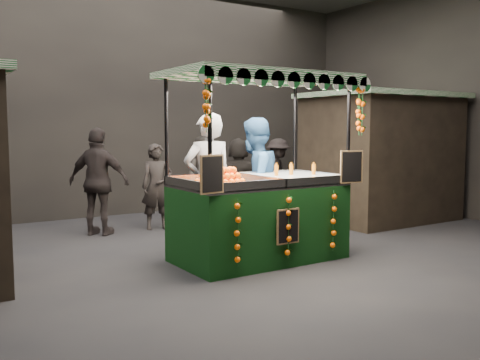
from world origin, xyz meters
TOP-DOWN VIEW (x-y plane):
  - ground at (0.00, 0.00)m, footprint 12.00×12.00m
  - market_hall at (0.00, 0.00)m, footprint 12.10×10.10m
  - neighbour_stall_right at (4.40, 1.50)m, footprint 3.00×2.20m
  - juice_stall at (0.31, 0.01)m, footprint 2.73×1.61m
  - vendor_grey at (-0.05, 0.89)m, footprint 0.84×0.62m
  - vendor_blue at (0.77, 0.85)m, footprint 1.21×1.09m
  - shopper_0 at (0.05, 3.00)m, footprint 0.66×0.52m
  - shopper_1 at (1.09, 2.99)m, footprint 1.06×1.07m
  - shopper_2 at (-1.05, 3.03)m, footprint 1.12×1.12m
  - shopper_3 at (3.59, 3.94)m, footprint 1.23×1.02m
  - shopper_5 at (2.37, 3.78)m, footprint 1.51×1.38m

SIDE VIEW (x-z plane):
  - ground at x=0.00m, z-range 0.00..0.00m
  - shopper_0 at x=0.05m, z-range 0.00..1.60m
  - juice_stall at x=0.31m, z-range -0.50..2.15m
  - shopper_3 at x=3.59m, z-range 0.00..1.65m
  - shopper_5 at x=2.37m, z-range 0.00..1.68m
  - shopper_1 at x=1.09m, z-range 0.00..1.75m
  - shopper_2 at x=-1.05m, z-range 0.00..1.90m
  - vendor_blue at x=0.77m, z-range 0.00..2.05m
  - vendor_grey at x=-0.05m, z-range 0.00..2.11m
  - neighbour_stall_right at x=4.40m, z-range 0.01..2.61m
  - market_hall at x=0.00m, z-range 0.86..5.91m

